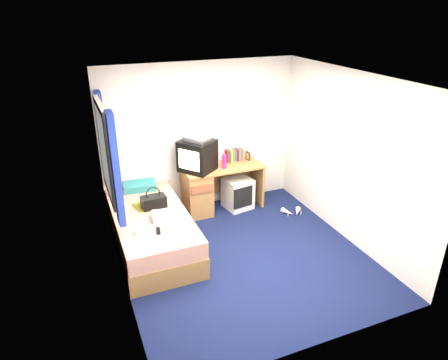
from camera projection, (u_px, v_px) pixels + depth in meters
name	position (u px, v px, depth m)	size (l,w,h in m)	color
ground	(243.00, 256.00, 5.49)	(3.40, 3.40, 0.00)	#0C1438
room_shell	(246.00, 157.00, 4.90)	(3.40, 3.40, 3.40)	white
bed	(152.00, 230.00, 5.59)	(1.01, 2.00, 0.54)	#A47844
pillow	(140.00, 186.00, 6.18)	(0.49, 0.31, 0.11)	#17509B
desk	(207.00, 188.00, 6.54)	(1.30, 0.55, 0.75)	#A47844
storage_cube	(238.00, 193.00, 6.70)	(0.42, 0.42, 0.52)	white
crt_tv	(197.00, 156.00, 6.25)	(0.66, 0.67, 0.49)	black
vcr	(197.00, 138.00, 6.13)	(0.37, 0.27, 0.07)	silver
book_row	(235.00, 155.00, 6.69)	(0.31, 0.13, 0.20)	maroon
picture_frame	(248.00, 156.00, 6.74)	(0.02, 0.12, 0.14)	black
pink_water_bottle	(224.00, 162.00, 6.38)	(0.07, 0.07, 0.22)	#E32084
aerosol_can	(217.00, 162.00, 6.42)	(0.05, 0.05, 0.18)	white
handbag	(154.00, 201.00, 5.61)	(0.35, 0.22, 0.31)	black
towel	(163.00, 216.00, 5.32)	(0.28, 0.23, 0.09)	white
magazine	(143.00, 207.00, 5.65)	(0.21, 0.28, 0.01)	#CECE16
water_bottle	(141.00, 229.00, 5.04)	(0.07, 0.07, 0.20)	white
colour_swatch_fan	(169.00, 228.00, 5.11)	(0.22, 0.06, 0.01)	gold
remote_control	(158.00, 231.00, 5.05)	(0.05, 0.16, 0.02)	black
window_assembly	(107.00, 153.00, 5.14)	(0.11, 1.42, 1.40)	silver
white_heels	(292.00, 212.00, 6.56)	(0.34, 0.28, 0.09)	silver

